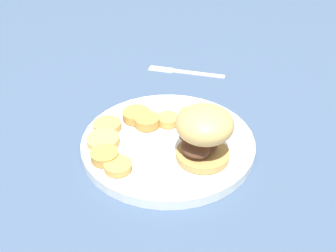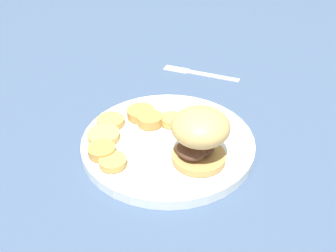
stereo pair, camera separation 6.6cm
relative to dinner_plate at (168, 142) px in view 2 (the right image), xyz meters
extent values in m
plane|color=#3D5170|center=(0.00, 0.00, -0.01)|extent=(4.00, 4.00, 0.00)
cylinder|color=silver|center=(0.00, 0.00, 0.00)|extent=(0.30, 0.30, 0.02)
torus|color=silver|center=(0.00, 0.00, 0.01)|extent=(0.30, 0.30, 0.01)
cylinder|color=tan|center=(0.02, 0.07, 0.01)|extent=(0.09, 0.09, 0.01)
ellipsoid|color=#4C281E|center=(0.01, 0.07, 0.03)|extent=(0.05, 0.05, 0.01)
ellipsoid|color=brown|center=(0.02, 0.07, 0.03)|extent=(0.03, 0.03, 0.02)
ellipsoid|color=#563323|center=(0.03, 0.06, 0.03)|extent=(0.05, 0.06, 0.02)
ellipsoid|color=#563323|center=(0.02, 0.07, 0.03)|extent=(0.06, 0.05, 0.01)
ellipsoid|color=brown|center=(0.01, 0.04, 0.03)|extent=(0.03, 0.04, 0.02)
ellipsoid|color=tan|center=(0.02, 0.07, 0.07)|extent=(0.09, 0.09, 0.05)
cylinder|color=tan|center=(0.06, -0.09, 0.01)|extent=(0.06, 0.06, 0.01)
cylinder|color=tan|center=(-0.04, -0.02, 0.02)|extent=(0.04, 0.04, 0.01)
cylinder|color=tan|center=(-0.08, 0.01, 0.01)|extent=(0.04, 0.04, 0.01)
cylinder|color=tan|center=(0.11, -0.03, 0.01)|extent=(0.04, 0.04, 0.01)
cylinder|color=#BC8942|center=(-0.03, -0.08, 0.02)|extent=(0.05, 0.05, 0.02)
cylinder|color=#BC8942|center=(-0.02, -0.05, 0.02)|extent=(0.05, 0.05, 0.02)
cylinder|color=#BC8942|center=(0.10, -0.07, 0.02)|extent=(0.05, 0.05, 0.01)
cylinder|color=tan|center=(0.02, -0.11, 0.01)|extent=(0.05, 0.05, 0.01)
cube|color=silver|center=(-0.27, -0.06, -0.01)|extent=(0.04, 0.12, 0.00)
cube|color=silver|center=(-0.26, -0.14, -0.01)|extent=(0.03, 0.06, 0.00)
camera|label=1|loc=(0.49, 0.24, 0.41)|focal=42.00mm
camera|label=2|loc=(0.45, 0.29, 0.41)|focal=42.00mm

